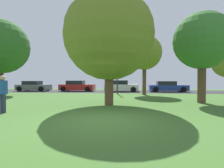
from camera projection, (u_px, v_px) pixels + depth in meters
name	position (u px, v px, depth m)	size (l,w,h in m)	color
ground_plane	(103.00, 120.00, 6.53)	(44.00, 44.00, 0.00)	#3D6628
road_strip	(121.00, 91.00, 22.45)	(44.00, 6.40, 0.01)	#28282B
oak_tree_center	(109.00, 35.00, 10.29)	(5.23, 5.23, 6.68)	brown
oak_tree_left	(144.00, 53.00, 17.42)	(3.41, 3.41, 5.86)	brown
maple_tree_far	(1.00, 47.00, 17.23)	(5.21, 5.21, 7.31)	brown
maple_tree_near	(202.00, 41.00, 11.22)	(3.59, 3.59, 5.75)	brown
person_bystander	(3.00, 92.00, 7.94)	(0.31, 0.37, 1.67)	#2D334C
parked_car_grey	(34.00, 86.00, 23.15)	(4.11, 2.12, 1.31)	slate
parked_car_red	(77.00, 86.00, 22.93)	(4.42, 1.99, 1.36)	#B21E1E
parked_car_white	(121.00, 86.00, 22.05)	(4.16, 2.03, 1.39)	white
parked_car_blue	(168.00, 87.00, 21.72)	(4.57, 1.95, 1.30)	#233893
street_lamp_post	(117.00, 72.00, 18.64)	(0.14, 0.14, 4.50)	#2D2D33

